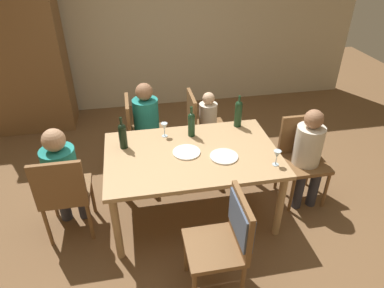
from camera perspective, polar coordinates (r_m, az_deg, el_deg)
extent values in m
plane|color=brown|center=(3.75, 0.00, -10.95)|extent=(10.00, 10.00, 0.00)
cube|color=beige|center=(5.56, -5.58, 19.60)|extent=(6.40, 0.12, 2.70)
cube|color=brown|center=(5.37, -26.18, 12.72)|extent=(1.10, 0.56, 2.10)
cube|color=tan|center=(3.29, 0.00, -1.76)|extent=(1.64, 1.05, 0.04)
cylinder|color=tan|center=(3.15, -12.27, -13.43)|extent=(0.07, 0.07, 0.70)
cylinder|color=tan|center=(3.38, 14.27, -9.89)|extent=(0.07, 0.07, 0.70)
cylinder|color=tan|center=(3.85, -12.35, -3.71)|extent=(0.07, 0.07, 0.70)
cylinder|color=tan|center=(4.04, 9.27, -1.40)|extent=(0.07, 0.07, 0.70)
cylinder|color=brown|center=(4.46, -4.90, 0.44)|extent=(0.04, 0.04, 0.44)
cylinder|color=brown|center=(4.14, -4.29, -2.30)|extent=(0.04, 0.04, 0.44)
cylinder|color=brown|center=(4.45, -9.76, -0.05)|extent=(0.04, 0.04, 0.44)
cylinder|color=brown|center=(4.13, -9.53, -2.83)|extent=(0.04, 0.04, 0.44)
cube|color=brown|center=(4.16, -7.34, 1.62)|extent=(0.44, 0.44, 0.04)
cube|color=brown|center=(4.04, -10.41, 4.26)|extent=(0.04, 0.44, 0.44)
cylinder|color=brown|center=(3.91, 21.14, -7.15)|extent=(0.04, 0.04, 0.44)
cylinder|color=brown|center=(3.74, 16.08, -8.06)|extent=(0.04, 0.04, 0.44)
cylinder|color=brown|center=(4.16, 18.66, -3.95)|extent=(0.04, 0.04, 0.44)
cylinder|color=brown|center=(4.01, 13.85, -4.65)|extent=(0.04, 0.04, 0.44)
cube|color=brown|center=(3.81, 18.02, -3.06)|extent=(0.44, 0.44, 0.04)
cube|color=brown|center=(3.83, 17.32, 1.57)|extent=(0.44, 0.04, 0.44)
cylinder|color=brown|center=(3.81, -21.81, -8.53)|extent=(0.04, 0.04, 0.44)
cylinder|color=brown|center=(3.74, -16.10, -8.10)|extent=(0.04, 0.04, 0.44)
cylinder|color=brown|center=(3.53, -22.66, -12.51)|extent=(0.04, 0.04, 0.44)
cylinder|color=brown|center=(3.46, -16.42, -12.14)|extent=(0.04, 0.04, 0.44)
cube|color=brown|center=(3.48, -19.97, -7.33)|extent=(0.44, 0.44, 0.04)
cube|color=brown|center=(3.18, -21.16, -6.26)|extent=(0.44, 0.04, 0.44)
cylinder|color=brown|center=(4.57, 4.31, 1.36)|extent=(0.04, 0.04, 0.44)
cylinder|color=brown|center=(4.26, 5.58, -1.24)|extent=(0.04, 0.04, 0.44)
cylinder|color=brown|center=(4.50, -0.38, 0.89)|extent=(0.04, 0.04, 0.44)
cylinder|color=brown|center=(4.18, 0.57, -1.78)|extent=(0.04, 0.04, 0.44)
cube|color=brown|center=(4.25, 2.60, 2.58)|extent=(0.44, 0.44, 0.04)
cube|color=brown|center=(4.10, -0.05, 5.24)|extent=(0.04, 0.44, 0.44)
cylinder|color=brown|center=(3.08, -1.03, -17.45)|extent=(0.04, 0.04, 0.44)
cylinder|color=brown|center=(2.92, 8.31, -21.83)|extent=(0.04, 0.04, 0.44)
cylinder|color=brown|center=(3.14, 6.11, -16.37)|extent=(0.04, 0.04, 0.44)
cube|color=brown|center=(2.80, 3.62, -16.63)|extent=(0.44, 0.44, 0.04)
cube|color=brown|center=(2.67, 8.07, -12.52)|extent=(0.04, 0.44, 0.44)
cube|color=#4C5B75|center=(2.66, 8.10, -12.18)|extent=(0.07, 0.40, 0.31)
cylinder|color=#33333D|center=(4.36, -5.44, -0.21)|extent=(0.11, 0.11, 0.46)
cylinder|color=#33333D|center=(4.22, -5.18, -1.48)|extent=(0.11, 0.11, 0.46)
cylinder|color=teal|center=(4.05, -7.56, 4.35)|extent=(0.29, 0.29, 0.45)
sphere|color=#996B4C|center=(3.91, -7.90, 8.52)|extent=(0.20, 0.20, 0.20)
cylinder|color=#33333D|center=(3.89, 19.42, -6.76)|extent=(0.10, 0.10, 0.46)
cylinder|color=#33333D|center=(3.82, 17.18, -7.15)|extent=(0.10, 0.10, 0.46)
cylinder|color=beige|center=(3.70, 18.58, -0.32)|extent=(0.28, 0.28, 0.43)
sphere|color=#996B4C|center=(3.55, 19.44, 3.90)|extent=(0.19, 0.19, 0.19)
cylinder|color=#33333D|center=(3.75, -20.45, -8.79)|extent=(0.11, 0.11, 0.46)
cylinder|color=#33333D|center=(3.71, -17.69, -8.59)|extent=(0.11, 0.11, 0.46)
cylinder|color=teal|center=(3.34, -20.70, -4.25)|extent=(0.30, 0.30, 0.46)
sphere|color=tan|center=(3.17, -21.84, 0.60)|extent=(0.20, 0.20, 0.20)
cylinder|color=#33333D|center=(4.44, 3.61, 0.54)|extent=(0.08, 0.08, 0.46)
cylinder|color=#33333D|center=(4.34, 4.02, -0.35)|extent=(0.08, 0.08, 0.46)
cylinder|color=beige|center=(4.17, 2.66, 4.56)|extent=(0.22, 0.22, 0.33)
sphere|color=beige|center=(4.06, 2.74, 7.52)|extent=(0.14, 0.14, 0.14)
cylinder|color=#19381E|center=(3.50, -0.09, 2.88)|extent=(0.07, 0.07, 0.21)
sphere|color=#19381E|center=(3.44, -0.09, 4.55)|extent=(0.07, 0.07, 0.07)
cylinder|color=#19381E|center=(3.42, -0.09, 5.40)|extent=(0.03, 0.03, 0.10)
cylinder|color=#19381E|center=(3.70, 7.60, 4.60)|extent=(0.08, 0.08, 0.24)
sphere|color=#19381E|center=(3.64, 7.75, 6.45)|extent=(0.08, 0.08, 0.08)
cylinder|color=#19381E|center=(3.62, 7.81, 7.22)|extent=(0.03, 0.03, 0.09)
cylinder|color=black|center=(3.37, -11.28, 0.92)|extent=(0.08, 0.08, 0.21)
sphere|color=black|center=(3.31, -11.50, 2.64)|extent=(0.08, 0.08, 0.08)
cylinder|color=black|center=(3.29, -11.61, 3.53)|extent=(0.03, 0.03, 0.10)
cylinder|color=silver|center=(3.55, -4.51, 1.35)|extent=(0.06, 0.06, 0.00)
cylinder|color=silver|center=(3.53, -4.54, 1.86)|extent=(0.01, 0.01, 0.07)
cone|color=silver|center=(3.50, -4.59, 2.88)|extent=(0.07, 0.07, 0.07)
cylinder|color=silver|center=(3.21, 13.58, -3.29)|extent=(0.06, 0.06, 0.00)
cylinder|color=silver|center=(3.19, 13.67, -2.75)|extent=(0.01, 0.01, 0.07)
cone|color=silver|center=(3.15, 13.83, -1.67)|extent=(0.07, 0.07, 0.07)
cylinder|color=white|center=(3.28, -0.90, -1.35)|extent=(0.26, 0.26, 0.01)
cylinder|color=silver|center=(3.23, 5.29, -2.05)|extent=(0.27, 0.27, 0.01)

